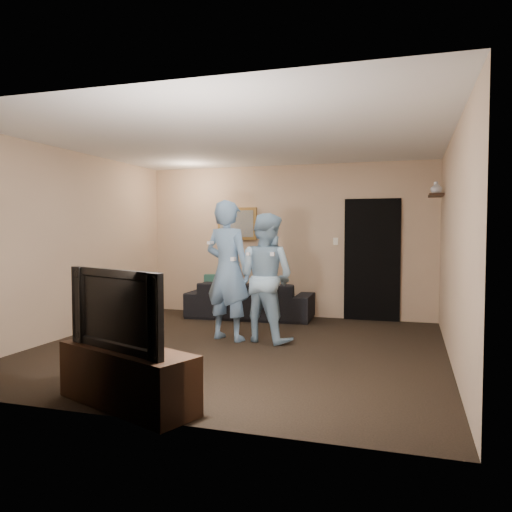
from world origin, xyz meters
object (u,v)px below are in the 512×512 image
(sofa, at_px, (250,300))
(wii_player_left, at_px, (228,270))
(wii_player_right, at_px, (266,277))
(television, at_px, (126,309))
(tv_console, at_px, (127,377))

(sofa, xyz_separation_m, wii_player_left, (0.23, -1.69, 0.64))
(wii_player_left, bearing_deg, wii_player_right, 8.96)
(sofa, xyz_separation_m, television, (0.31, -4.35, 0.52))
(tv_console, relative_size, wii_player_left, 0.73)
(wii_player_left, relative_size, wii_player_right, 1.10)
(tv_console, distance_m, television, 0.58)
(sofa, relative_size, wii_player_right, 1.23)
(wii_player_left, height_order, wii_player_right, wii_player_left)
(sofa, bearing_deg, tv_console, 91.73)
(wii_player_left, bearing_deg, tv_console, -88.15)
(television, height_order, wii_player_left, wii_player_left)
(sofa, distance_m, television, 4.39)
(sofa, height_order, wii_player_right, wii_player_right)
(tv_console, relative_size, wii_player_right, 0.80)
(television, distance_m, wii_player_right, 2.77)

